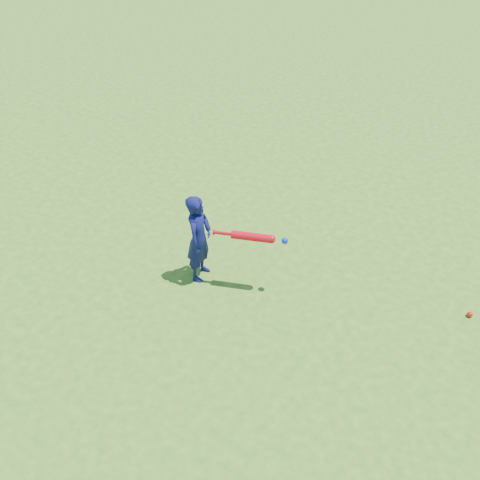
{
  "coord_description": "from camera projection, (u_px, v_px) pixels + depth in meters",
  "views": [
    {
      "loc": [
        3.55,
        -4.26,
        4.45
      ],
      "look_at": [
        0.62,
        -0.23,
        0.63
      ],
      "focal_mm": 40.0,
      "sensor_mm": 36.0,
      "label": 1
    }
  ],
  "objects": [
    {
      "name": "ground",
      "position": [
        212.0,
        252.0,
        7.1
      ],
      "size": [
        80.0,
        80.0,
        0.0
      ],
      "primitive_type": "plane",
      "color": "#3D771C",
      "rests_on": "ground"
    },
    {
      "name": "child",
      "position": [
        199.0,
        238.0,
        6.39
      ],
      "size": [
        0.39,
        0.48,
        1.16
      ],
      "primitive_type": "imported",
      "rotation": [
        0.0,
        0.0,
        1.86
      ],
      "color": "#10134E",
      "rests_on": "ground"
    },
    {
      "name": "ground_ball_red",
      "position": [
        470.0,
        314.0,
        6.14
      ],
      "size": [
        0.07,
        0.07,
        0.07
      ],
      "primitive_type": "sphere",
      "color": "red",
      "rests_on": "ground"
    },
    {
      "name": "bat_swing",
      "position": [
        255.0,
        237.0,
        6.14
      ],
      "size": [
        0.82,
        0.42,
        0.1
      ],
      "rotation": [
        0.0,
        0.0,
        0.43
      ],
      "color": "red",
      "rests_on": "ground"
    }
  ]
}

